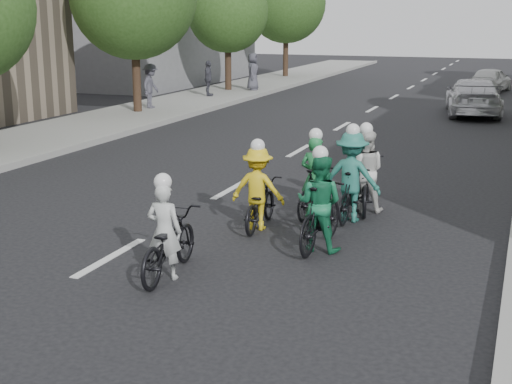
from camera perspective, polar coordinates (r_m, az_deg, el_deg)
The scene contains 17 objects.
ground at distance 11.72m, azimuth -11.58°, elevation -5.16°, with size 120.00×120.00×0.00m, color black.
sidewalk_left at distance 24.16m, azimuth -14.99°, elevation 4.64°, with size 4.00×80.00×0.15m, color gray.
curb_left at distance 23.08m, azimuth -11.05°, elevation 4.47°, with size 0.18×80.00×0.18m, color #999993.
bldg_sw at distance 43.33m, azimuth -9.93°, elevation 14.01°, with size 10.00×14.00×8.00m, color slate.
tree_l_4 at distance 36.22m, azimuth -2.28°, elevation 14.21°, with size 4.00×4.00×5.97m.
tree_l_5 at distance 44.64m, azimuth 2.43°, elevation 14.86°, with size 4.80×4.80×6.93m.
cyclist_0 at distance 11.77m, azimuth 5.14°, elevation -1.43°, with size 0.82×1.91×1.75m.
cyclist_1 at distance 13.66m, azimuth 4.80°, elevation 0.46°, with size 0.69×1.69×1.74m.
cyclist_2 at distance 14.25m, azimuth 8.72°, elevation 1.01°, with size 1.04×2.04×1.77m.
cyclist_3 at distance 10.61m, azimuth -7.10°, elevation -3.91°, with size 0.80×1.92×1.59m.
cyclist_4 at distance 12.89m, azimuth 0.21°, elevation -0.32°, with size 1.01×1.71×1.66m.
cyclist_5 at distance 13.49m, azimuth 7.67°, elevation 0.72°, with size 1.13×1.66×1.85m.
follow_car_lead at distance 29.23m, azimuth 16.99°, elevation 7.30°, with size 1.99×4.89×1.42m, color silver.
follow_car_trail at distance 38.49m, azimuth 18.25°, elevation 8.54°, with size 1.48×3.68×1.25m, color silver.
spectator_0 at distance 29.23m, azimuth -8.42°, elevation 8.39°, with size 1.14×0.66×1.77m, color #4E4C59.
spectator_1 at distance 33.43m, azimuth -3.83°, elevation 9.06°, with size 0.95×0.40×1.62m, color #454550.
spectator_2 at distance 36.10m, azimuth -0.26°, elevation 9.62°, with size 0.90×0.58×1.84m, color #4D4C59.
Camera 1 is at (6.07, -9.29, 3.77)m, focal length 50.00 mm.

